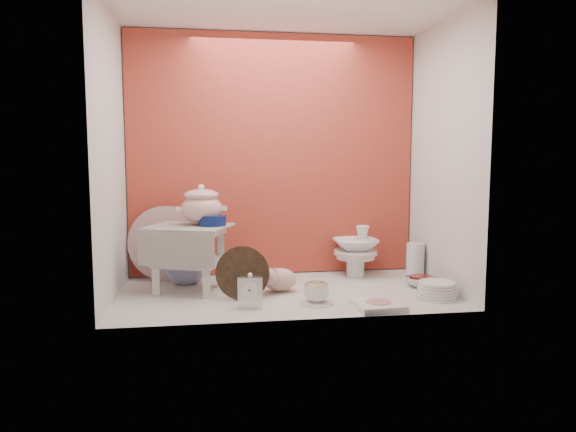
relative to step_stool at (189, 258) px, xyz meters
name	(u,v)px	position (x,y,z in m)	size (l,w,h in m)	color
ground	(285,292)	(0.52, -0.12, -0.18)	(1.80, 1.80, 0.00)	silver
niche_shell	(280,123)	(0.52, 0.06, 0.75)	(1.86, 1.03, 1.53)	#B5392D
step_stool	(189,258)	(0.00, 0.00, 0.00)	(0.42, 0.36, 0.36)	silver
soup_tureen	(202,204)	(0.07, 0.04, 0.30)	(0.27, 0.27, 0.23)	white
cobalt_bowl	(212,220)	(0.13, -0.01, 0.21)	(0.15, 0.15, 0.06)	#0B1B53
floral_platter	(166,243)	(-0.15, 0.27, 0.04)	(0.45, 0.05, 0.45)	silver
blue_white_vase	(185,261)	(-0.03, 0.19, -0.05)	(0.25, 0.25, 0.26)	white
lacquer_tray	(242,273)	(0.28, -0.23, -0.04)	(0.28, 0.05, 0.28)	black
mantel_clock	(250,291)	(0.31, -0.39, -0.09)	(0.12, 0.04, 0.17)	silver
plush_pig	(280,279)	(0.49, -0.10, -0.11)	(0.24, 0.16, 0.14)	#CC9C90
teacup_saucer	(316,303)	(0.64, -0.37, -0.18)	(0.17, 0.17, 0.01)	white
gold_rim_teacup	(316,292)	(0.64, -0.37, -0.12)	(0.13, 0.13, 0.10)	white
lattice_dish	(378,305)	(0.93, -0.49, -0.17)	(0.23, 0.23, 0.03)	white
dinner_plate_stack	(437,290)	(1.29, -0.36, -0.14)	(0.21, 0.21, 0.09)	white
crystal_bowl	(421,282)	(1.31, -0.11, -0.15)	(0.18, 0.18, 0.06)	silver
clear_glass_vase	(415,261)	(1.35, 0.10, -0.07)	(0.11, 0.11, 0.22)	silver
porcelain_tower	(356,251)	(1.01, 0.22, -0.02)	(0.28, 0.28, 0.32)	white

